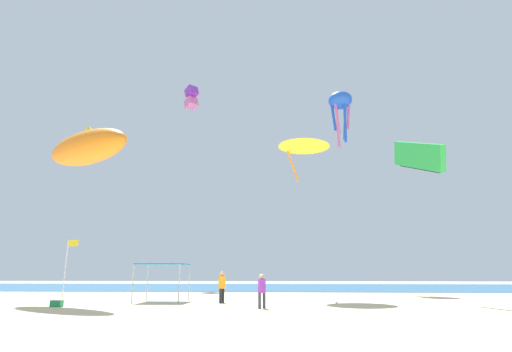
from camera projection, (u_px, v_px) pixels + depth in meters
ground at (233, 309)px, 20.05m from camera, size 110.00×110.00×0.10m
ocean_strip at (259, 287)px, 46.59m from camera, size 110.00×24.16×0.03m
canopy_tent at (163, 266)px, 24.70m from camera, size 2.80×2.70×2.25m
person_near_tent at (222, 284)px, 23.25m from camera, size 0.42×0.46×1.78m
person_leftmost at (262, 288)px, 19.83m from camera, size 0.39×0.39×1.66m
banner_flag at (67, 265)px, 22.06m from camera, size 0.61×0.06×3.49m
cooler_box at (57, 303)px, 20.65m from camera, size 0.57×0.37×0.35m
kite_inflatable_orange at (87, 147)px, 25.92m from camera, size 7.65×5.92×2.88m
kite_delta_yellow at (304, 142)px, 29.64m from camera, size 5.24×5.23×3.03m
kite_octopus_blue at (340, 103)px, 42.33m from camera, size 2.84×2.84×5.88m
kite_box_purple at (191, 98)px, 51.64m from camera, size 2.02×2.02×3.05m
kite_parafoil_green at (418, 156)px, 25.07m from camera, size 1.52×5.35×3.28m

